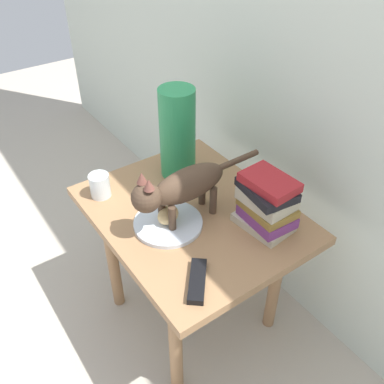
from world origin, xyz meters
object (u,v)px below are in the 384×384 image
object	(u,v)px
green_vase	(177,134)
candle_jar	(100,187)
side_table	(192,229)
plate	(168,223)
cat	(181,187)
book_stack	(267,203)
tv_remote	(197,281)
bread_roll	(168,215)

from	to	relation	value
green_vase	candle_jar	world-z (taller)	green_vase
side_table	green_vase	world-z (taller)	green_vase
plate	cat	distance (m)	0.13
green_vase	cat	bearing A→B (deg)	-31.55
book_stack	tv_remote	world-z (taller)	book_stack
book_stack	candle_jar	world-z (taller)	book_stack
cat	book_stack	world-z (taller)	cat
plate	book_stack	size ratio (longest dim) A/B	1.18
cat	tv_remote	xyz separation A→B (m)	(0.24, -0.11, -0.12)
tv_remote	book_stack	bearing A→B (deg)	142.53
bread_roll	tv_remote	size ratio (longest dim) A/B	0.53
plate	bread_roll	distance (m)	0.03
side_table	book_stack	world-z (taller)	book_stack
green_vase	bread_roll	bearing A→B (deg)	-40.16
bread_roll	book_stack	xyz separation A→B (m)	(0.18, 0.25, 0.05)
plate	side_table	bearing A→B (deg)	96.64
book_stack	candle_jar	size ratio (longest dim) A/B	2.21
green_vase	candle_jar	size ratio (longest dim) A/B	3.92
side_table	plate	bearing A→B (deg)	-83.36
book_stack	candle_jar	xyz separation A→B (m)	(-0.44, -0.36, -0.05)
green_vase	plate	bearing A→B (deg)	-40.24
green_vase	side_table	bearing A→B (deg)	-22.35
plate	green_vase	xyz separation A→B (m)	(-0.22, 0.19, 0.16)
plate	candle_jar	distance (m)	0.29
plate	green_vase	size ratio (longest dim) A/B	0.66
cat	green_vase	world-z (taller)	green_vase
plate	book_stack	world-z (taller)	book_stack
plate	tv_remote	xyz separation A→B (m)	(0.25, -0.06, 0.00)
candle_jar	tv_remote	xyz separation A→B (m)	(0.51, 0.04, -0.03)
cat	candle_jar	size ratio (longest dim) A/B	5.64
bread_roll	candle_jar	bearing A→B (deg)	-157.15
plate	tv_remote	world-z (taller)	tv_remote
plate	bread_roll	size ratio (longest dim) A/B	2.77
book_stack	green_vase	distance (m)	0.41
side_table	cat	bearing A→B (deg)	-73.18
plate	book_stack	bearing A→B (deg)	54.07
plate	book_stack	xyz separation A→B (m)	(0.18, 0.25, 0.09)
tv_remote	bread_roll	bearing A→B (deg)	-154.65
bread_roll	candle_jar	world-z (taller)	candle_jar
bread_roll	tv_remote	bearing A→B (deg)	-14.83
bread_roll	green_vase	xyz separation A→B (m)	(-0.22, 0.19, 0.13)
green_vase	candle_jar	bearing A→B (deg)	-97.78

